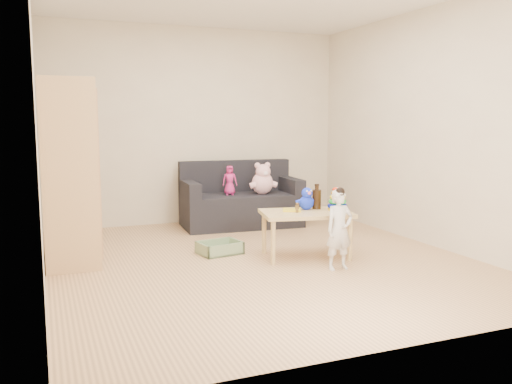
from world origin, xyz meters
name	(u,v)px	position (x,y,z in m)	size (l,w,h in m)	color
room	(261,129)	(0.00, 0.00, 1.30)	(4.50, 4.50, 4.50)	tan
wardrobe	(68,172)	(-1.75, 0.68, 0.88)	(0.49, 0.98, 1.76)	tan
sofa	(241,210)	(0.42, 1.71, 0.21)	(1.51, 0.76, 0.42)	black
play_table	(306,234)	(0.48, -0.05, 0.23)	(0.89, 0.56, 0.47)	#D8C476
storage_bin	(220,248)	(-0.30, 0.40, 0.06)	(0.42, 0.32, 0.13)	gray
toddler	(339,231)	(0.55, -0.57, 0.36)	(0.27, 0.18, 0.73)	silver
pink_bear	(262,181)	(0.68, 1.61, 0.60)	(0.30, 0.26, 0.35)	#FFBBC7
doll	(230,181)	(0.26, 1.67, 0.61)	(0.19, 0.13, 0.37)	#D4277C
ring_stacker	(337,201)	(0.81, -0.08, 0.56)	(0.21, 0.21, 0.24)	yellow
brown_bottle	(317,198)	(0.65, 0.06, 0.58)	(0.09, 0.09, 0.26)	black
blue_plush	(307,198)	(0.54, 0.06, 0.58)	(0.19, 0.15, 0.23)	#1C37FF
wooden_figure	(297,208)	(0.36, -0.07, 0.52)	(0.04, 0.03, 0.10)	brown
yellow_book	(292,210)	(0.36, 0.06, 0.47)	(0.18, 0.18, 0.01)	yellow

